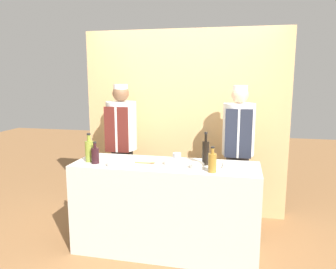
{
  "coord_description": "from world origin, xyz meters",
  "views": [
    {
      "loc": [
        0.72,
        -3.12,
        1.81
      ],
      "look_at": [
        0.0,
        0.12,
        1.22
      ],
      "focal_mm": 35.0,
      "sensor_mm": 36.0,
      "label": 1
    }
  ],
  "objects_px": {
    "sauce_bowl_white": "(114,163)",
    "cutting_board": "(238,166)",
    "bottle_wine": "(95,155)",
    "wooden_spoon": "(147,163)",
    "chef_right": "(238,154)",
    "bottle_oil": "(89,150)",
    "bottle_soy": "(206,152)",
    "chef_left": "(122,148)",
    "sauce_bowl_green": "(170,162)",
    "cup_steel": "(177,157)",
    "bottle_vinegar": "(212,162)",
    "sauce_bowl_purple": "(197,165)"
  },
  "relations": [
    {
      "from": "sauce_bowl_green",
      "to": "cup_steel",
      "type": "distance_m",
      "value": 0.14
    },
    {
      "from": "bottle_wine",
      "to": "chef_right",
      "type": "relative_size",
      "value": 0.13
    },
    {
      "from": "sauce_bowl_white",
      "to": "wooden_spoon",
      "type": "height_order",
      "value": "sauce_bowl_white"
    },
    {
      "from": "sauce_bowl_green",
      "to": "chef_left",
      "type": "xyz_separation_m",
      "value": [
        -0.76,
        0.68,
        -0.04
      ]
    },
    {
      "from": "cutting_board",
      "to": "bottle_vinegar",
      "type": "relative_size",
      "value": 1.21
    },
    {
      "from": "bottle_oil",
      "to": "cup_steel",
      "type": "bearing_deg",
      "value": 11.76
    },
    {
      "from": "bottle_oil",
      "to": "cup_steel",
      "type": "distance_m",
      "value": 0.91
    },
    {
      "from": "bottle_soy",
      "to": "cutting_board",
      "type": "bearing_deg",
      "value": -1.94
    },
    {
      "from": "sauce_bowl_white",
      "to": "bottle_soy",
      "type": "bearing_deg",
      "value": 14.12
    },
    {
      "from": "bottle_soy",
      "to": "chef_left",
      "type": "xyz_separation_m",
      "value": [
        -1.11,
        0.6,
        -0.14
      ]
    },
    {
      "from": "sauce_bowl_white",
      "to": "cutting_board",
      "type": "bearing_deg",
      "value": 9.93
    },
    {
      "from": "cutting_board",
      "to": "chef_left",
      "type": "relative_size",
      "value": 0.17
    },
    {
      "from": "bottle_vinegar",
      "to": "cup_steel",
      "type": "relative_size",
      "value": 2.62
    },
    {
      "from": "sauce_bowl_green",
      "to": "bottle_vinegar",
      "type": "xyz_separation_m",
      "value": [
        0.44,
        -0.16,
        0.06
      ]
    },
    {
      "from": "cup_steel",
      "to": "chef_right",
      "type": "relative_size",
      "value": 0.05
    },
    {
      "from": "sauce_bowl_green",
      "to": "cup_steel",
      "type": "relative_size",
      "value": 1.2
    },
    {
      "from": "bottle_wine",
      "to": "wooden_spoon",
      "type": "bearing_deg",
      "value": 10.6
    },
    {
      "from": "chef_right",
      "to": "cup_steel",
      "type": "bearing_deg",
      "value": -138.32
    },
    {
      "from": "cutting_board",
      "to": "chef_left",
      "type": "xyz_separation_m",
      "value": [
        -1.43,
        0.61,
        -0.02
      ]
    },
    {
      "from": "bottle_vinegar",
      "to": "bottle_soy",
      "type": "bearing_deg",
      "value": 109.95
    },
    {
      "from": "cutting_board",
      "to": "bottle_vinegar",
      "type": "distance_m",
      "value": 0.34
    },
    {
      "from": "chef_left",
      "to": "chef_right",
      "type": "height_order",
      "value": "chef_left"
    },
    {
      "from": "bottle_soy",
      "to": "cup_steel",
      "type": "xyz_separation_m",
      "value": [
        -0.3,
        0.06,
        -0.08
      ]
    },
    {
      "from": "bottle_soy",
      "to": "wooden_spoon",
      "type": "distance_m",
      "value": 0.6
    },
    {
      "from": "chef_right",
      "to": "wooden_spoon",
      "type": "bearing_deg",
      "value": -142.13
    },
    {
      "from": "bottle_vinegar",
      "to": "chef_left",
      "type": "xyz_separation_m",
      "value": [
        -1.19,
        0.84,
        -0.11
      ]
    },
    {
      "from": "cup_steel",
      "to": "wooden_spoon",
      "type": "distance_m",
      "value": 0.32
    },
    {
      "from": "bottle_wine",
      "to": "wooden_spoon",
      "type": "relative_size",
      "value": 1.04
    },
    {
      "from": "cup_steel",
      "to": "bottle_vinegar",
      "type": "bearing_deg",
      "value": -37.49
    },
    {
      "from": "bottle_vinegar",
      "to": "cutting_board",
      "type": "bearing_deg",
      "value": 44.51
    },
    {
      "from": "sauce_bowl_purple",
      "to": "bottle_soy",
      "type": "xyz_separation_m",
      "value": [
        0.06,
        0.14,
        0.1
      ]
    },
    {
      "from": "cutting_board",
      "to": "chef_right",
      "type": "bearing_deg",
      "value": 91.01
    },
    {
      "from": "sauce_bowl_green",
      "to": "cutting_board",
      "type": "xyz_separation_m",
      "value": [
        0.67,
        0.07,
        -0.02
      ]
    },
    {
      "from": "bottle_vinegar",
      "to": "chef_left",
      "type": "relative_size",
      "value": 0.14
    },
    {
      "from": "sauce_bowl_white",
      "to": "bottle_wine",
      "type": "relative_size",
      "value": 0.68
    },
    {
      "from": "sauce_bowl_purple",
      "to": "wooden_spoon",
      "type": "relative_size",
      "value": 0.64
    },
    {
      "from": "chef_left",
      "to": "chef_right",
      "type": "distance_m",
      "value": 1.42
    },
    {
      "from": "cutting_board",
      "to": "bottle_soy",
      "type": "relative_size",
      "value": 0.88
    },
    {
      "from": "bottle_oil",
      "to": "chef_right",
      "type": "relative_size",
      "value": 0.17
    },
    {
      "from": "cup_steel",
      "to": "chef_left",
      "type": "bearing_deg",
      "value": 145.87
    },
    {
      "from": "sauce_bowl_purple",
      "to": "cup_steel",
      "type": "height_order",
      "value": "cup_steel"
    },
    {
      "from": "sauce_bowl_green",
      "to": "chef_left",
      "type": "height_order",
      "value": "chef_left"
    },
    {
      "from": "bottle_wine",
      "to": "bottle_vinegar",
      "type": "distance_m",
      "value": 1.19
    },
    {
      "from": "sauce_bowl_white",
      "to": "cutting_board",
      "type": "height_order",
      "value": "sauce_bowl_white"
    },
    {
      "from": "bottle_oil",
      "to": "chef_left",
      "type": "distance_m",
      "value": 0.75
    },
    {
      "from": "bottle_wine",
      "to": "bottle_oil",
      "type": "distance_m",
      "value": 0.11
    },
    {
      "from": "bottle_soy",
      "to": "bottle_vinegar",
      "type": "xyz_separation_m",
      "value": [
        0.09,
        -0.24,
        -0.04
      ]
    },
    {
      "from": "cup_steel",
      "to": "sauce_bowl_purple",
      "type": "bearing_deg",
      "value": -40.08
    },
    {
      "from": "sauce_bowl_white",
      "to": "cutting_board",
      "type": "distance_m",
      "value": 1.22
    },
    {
      "from": "cup_steel",
      "to": "chef_right",
      "type": "height_order",
      "value": "chef_right"
    }
  ]
}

